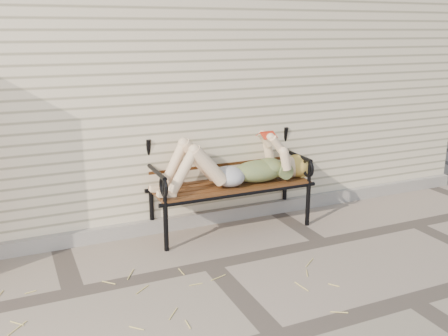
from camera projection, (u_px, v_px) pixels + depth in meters
name	position (u px, v px, depth m)	size (l,w,h in m)	color
ground	(211.00, 265.00, 4.68)	(80.00, 80.00, 0.00)	gray
house_wall	(127.00, 77.00, 6.92)	(8.00, 4.00, 3.00)	beige
foundation_strip	(177.00, 222.00, 5.51)	(8.00, 0.10, 0.15)	#9F988F
garden_bench	(227.00, 167.00, 5.45)	(1.88, 0.75, 1.22)	black
reading_woman	(234.00, 166.00, 5.31)	(1.77, 0.40, 0.56)	#0A3A4C
straw_scatter	(180.00, 305.00, 3.98)	(3.04, 1.63, 0.01)	#D1BD66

